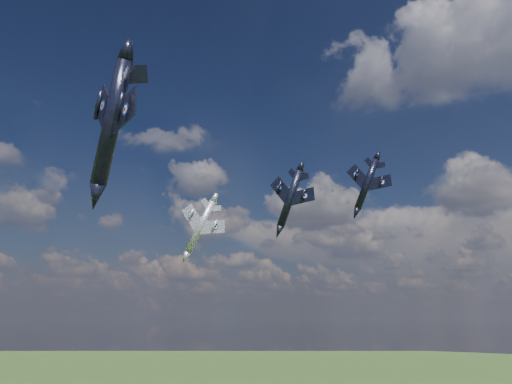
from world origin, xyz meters
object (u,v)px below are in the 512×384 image
Objects in this scene: jet_right_navy at (112,123)px; jet_lead_navy at (290,198)px; jet_high_navy at (367,184)px; jet_left_silver at (200,227)px.

jet_lead_navy is at bearing 113.21° from jet_right_navy.
jet_left_silver is (-33.06, -6.77, -4.90)m from jet_high_navy.
jet_high_navy is at bearing 103.08° from jet_right_navy.
jet_high_navy is (2.21, 51.49, 4.76)m from jet_right_navy.
jet_high_navy is 34.10m from jet_left_silver.
jet_high_navy reaches higher than jet_left_silver.
jet_right_navy is at bearing -84.03° from jet_lead_navy.
jet_right_navy is 51.76m from jet_high_navy.
jet_right_navy is (5.16, -38.35, -0.76)m from jet_lead_navy.
jet_lead_navy is at bearing -125.23° from jet_high_navy.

